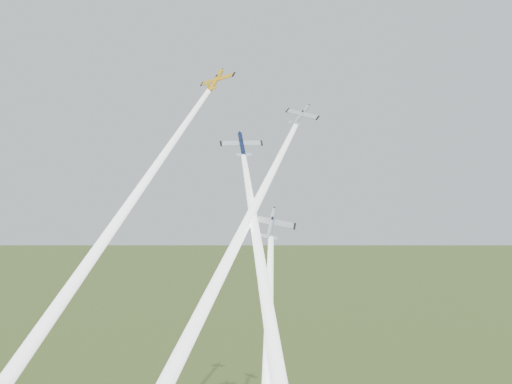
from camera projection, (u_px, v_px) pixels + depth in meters
The scene contains 7 objects.
plane_yellow at pixel (216, 80), 127.67m from camera, with size 8.37×8.30×1.31m, color orange, non-canonical shape.
smoke_trail_yellow at pixel (107, 235), 103.76m from camera, with size 2.60×2.60×75.88m, color white, non-canonical shape.
plane_navy at pixel (242, 144), 120.46m from camera, with size 8.13×8.07×1.27m, color #0E193D, non-canonical shape.
smoke_trail_navy at pixel (263, 277), 99.08m from camera, with size 2.60×2.60×55.61m, color white, non-canonical shape.
plane_silver_right at pixel (301, 115), 123.15m from camera, with size 7.06×7.01×1.11m, color #B6C0C6, non-canonical shape.
smoke_trail_silver_right at pixel (234, 249), 103.06m from camera, with size 2.60×2.60×60.79m, color white, non-canonical shape.
plane_silver_low at pixel (271, 224), 110.58m from camera, with size 8.47×8.40×1.33m, color #AFB7BE, non-canonical shape.
Camera 1 is at (18.70, -120.02, 93.15)m, focal length 45.00 mm.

